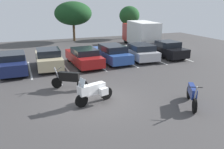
{
  "coord_description": "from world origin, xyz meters",
  "views": [
    {
      "loc": [
        -3.35,
        -10.83,
        4.91
      ],
      "look_at": [
        1.4,
        1.16,
        0.93
      ],
      "focal_mm": 37.87,
      "sensor_mm": 36.0,
      "label": 1
    }
  ],
  "objects": [
    {
      "name": "box_truck",
      "position": [
        9.62,
        13.14,
        1.51
      ],
      "size": [
        2.97,
        6.71,
        2.82
      ],
      "color": "#A51E19",
      "rests_on": "ground"
    },
    {
      "name": "motorcycle_third",
      "position": [
        -0.88,
        2.19,
        0.61
      ],
      "size": [
        1.92,
        1.34,
        1.28
      ],
      "color": "black",
      "rests_on": "ground"
    },
    {
      "name": "car_silver",
      "position": [
        6.49,
        7.34,
        0.7
      ],
      "size": [
        2.23,
        4.51,
        1.4
      ],
      "color": "#B7B7BC",
      "rests_on": "ground"
    },
    {
      "name": "parking_stripes",
      "position": [
        -1.49,
        7.42,
        0.0
      ],
      "size": [
        23.82,
        5.19,
        0.01
      ],
      "color": "silver",
      "rests_on": "ground"
    },
    {
      "name": "ground",
      "position": [
        0.0,
        0.0,
        -0.05
      ],
      "size": [
        44.0,
        44.0,
        0.1
      ],
      "primitive_type": "cube",
      "color": "#423F3F"
    },
    {
      "name": "car_black",
      "position": [
        9.28,
        7.26,
        0.71
      ],
      "size": [
        1.96,
        4.29,
        1.48
      ],
      "color": "black",
      "rests_on": "ground"
    },
    {
      "name": "car_blue",
      "position": [
        3.85,
        7.45,
        0.73
      ],
      "size": [
        2.01,
        4.9,
        1.48
      ],
      "color": "#2D519E",
      "rests_on": "ground"
    },
    {
      "name": "car_navy",
      "position": [
        -3.91,
        7.29,
        0.71
      ],
      "size": [
        1.83,
        4.75,
        1.43
      ],
      "color": "navy",
      "rests_on": "ground"
    },
    {
      "name": "tree_far_left",
      "position": [
        3.45,
        19.76,
        3.49
      ],
      "size": [
        4.72,
        4.72,
        4.98
      ],
      "color": "#4C3823",
      "rests_on": "ground"
    },
    {
      "name": "car_champagne",
      "position": [
        -1.37,
        7.42,
        0.73
      ],
      "size": [
        1.98,
        4.32,
        1.51
      ],
      "color": "#C1B289",
      "rests_on": "ground"
    },
    {
      "name": "motorcycle_second",
      "position": [
        4.25,
        -2.28,
        0.58
      ],
      "size": [
        1.28,
        2.08,
        1.33
      ],
      "color": "black",
      "rests_on": "ground"
    },
    {
      "name": "motorcycle_touring",
      "position": [
        -0.19,
        -0.29,
        0.67
      ],
      "size": [
        2.13,
        1.06,
        1.44
      ],
      "color": "black",
      "rests_on": "ground"
    },
    {
      "name": "tree_left",
      "position": [
        11.22,
        19.45,
        3.06
      ],
      "size": [
        2.78,
        2.78,
        4.36
      ],
      "color": "#4C3823",
      "rests_on": "ground"
    },
    {
      "name": "car_red",
      "position": [
        1.35,
        7.13,
        0.7
      ],
      "size": [
        2.07,
        4.82,
        1.42
      ],
      "color": "maroon",
      "rests_on": "ground"
    }
  ]
}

